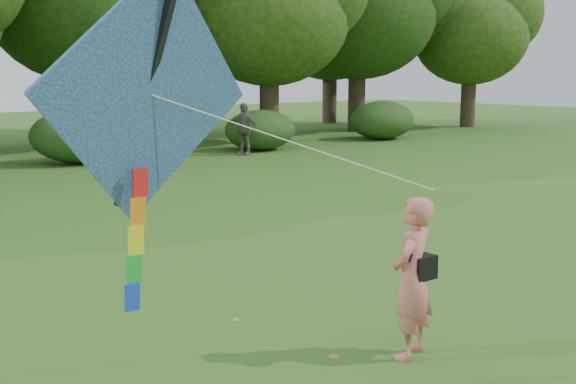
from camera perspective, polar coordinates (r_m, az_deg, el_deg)
ground at (r=8.94m, az=11.50°, el=-10.79°), size 100.00×100.00×0.00m
man_kite_flyer at (r=7.91m, az=9.75°, el=-6.72°), size 0.75×0.63×1.77m
bystander_right at (r=26.57m, az=-3.52°, el=4.98°), size 0.95×1.21×1.92m
crossbody_bag at (r=7.94m, az=10.51°, el=-5.80°), size 0.43×0.20×0.71m
flying_kite at (r=6.53m, az=-10.96°, el=7.21°), size 4.10×1.19×3.12m
fallen_leaves at (r=9.61m, az=-9.49°, el=-9.24°), size 9.88×14.28×0.01m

